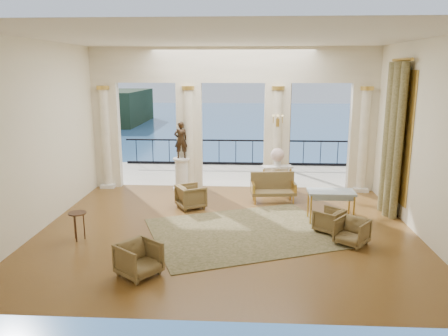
# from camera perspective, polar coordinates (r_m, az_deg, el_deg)

# --- Properties ---
(floor) EXTENTS (9.00, 9.00, 0.00)m
(floor) POSITION_cam_1_polar(r_m,az_deg,el_deg) (10.76, 0.38, -7.99)
(floor) COLOR #532F10
(floor) RESTS_ON ground
(room_walls) EXTENTS (9.00, 9.00, 9.00)m
(room_walls) POSITION_cam_1_polar(r_m,az_deg,el_deg) (8.99, 0.06, 6.79)
(room_walls) COLOR white
(room_walls) RESTS_ON ground
(arcade) EXTENTS (9.00, 0.56, 4.50)m
(arcade) POSITION_cam_1_polar(r_m,az_deg,el_deg) (13.93, 1.17, 7.70)
(arcade) COLOR beige
(arcade) RESTS_ON ground
(terrace) EXTENTS (10.00, 3.60, 0.10)m
(terrace) POSITION_cam_1_polar(r_m,az_deg,el_deg) (16.32, 1.38, -0.92)
(terrace) COLOR #B6AE97
(terrace) RESTS_ON ground
(balustrade) EXTENTS (9.00, 0.06, 1.03)m
(balustrade) POSITION_cam_1_polar(r_m,az_deg,el_deg) (17.78, 1.55, 1.74)
(balustrade) COLOR black
(balustrade) RESTS_ON terrace
(palm_tree) EXTENTS (2.00, 2.00, 4.50)m
(palm_tree) POSITION_cam_1_polar(r_m,az_deg,el_deg) (16.72, 8.61, 13.59)
(palm_tree) COLOR #4C3823
(palm_tree) RESTS_ON terrace
(headland) EXTENTS (22.00, 18.00, 6.00)m
(headland) POSITION_cam_1_polar(r_m,az_deg,el_deg) (85.93, -17.78, 7.64)
(headland) COLOR black
(headland) RESTS_ON sea
(sea) EXTENTS (160.00, 160.00, 0.00)m
(sea) POSITION_cam_1_polar(r_m,az_deg,el_deg) (70.73, 2.76, 4.80)
(sea) COLOR #275389
(sea) RESTS_ON ground
(curtain) EXTENTS (0.33, 1.40, 4.09)m
(curtain) POSITION_cam_1_polar(r_m,az_deg,el_deg) (12.29, 21.18, 3.51)
(curtain) COLOR brown
(curtain) RESTS_ON ground
(window_frame) EXTENTS (0.04, 1.60, 3.40)m
(window_frame) POSITION_cam_1_polar(r_m,az_deg,el_deg) (12.34, 22.03, 3.85)
(window_frame) COLOR gold
(window_frame) RESTS_ON room_walls
(wall_sconce) EXTENTS (0.30, 0.11, 0.33)m
(wall_sconce) POSITION_cam_1_polar(r_m,az_deg,el_deg) (13.68, 7.02, 6.02)
(wall_sconce) COLOR gold
(wall_sconce) RESTS_ON arcade
(rug) EXTENTS (5.19, 4.66, 0.02)m
(rug) POSITION_cam_1_polar(r_m,az_deg,el_deg) (10.56, 2.68, -8.37)
(rug) COLOR #31381A
(rug) RESTS_ON ground
(armchair_a) EXTENTS (0.94, 0.95, 0.71)m
(armchair_a) POSITION_cam_1_polar(r_m,az_deg,el_deg) (8.53, -11.08, -11.41)
(armchair_a) COLOR #48391F
(armchair_a) RESTS_ON ground
(armchair_b) EXTENTS (0.86, 0.85, 0.65)m
(armchair_b) POSITION_cam_1_polar(r_m,az_deg,el_deg) (10.17, 16.38, -7.85)
(armchair_b) COLOR #48391F
(armchair_b) RESTS_ON ground
(armchair_c) EXTENTS (0.81, 0.82, 0.62)m
(armchair_c) POSITION_cam_1_polar(r_m,az_deg,el_deg) (10.81, 13.56, -6.53)
(armchair_c) COLOR #48391F
(armchair_c) RESTS_ON ground
(armchair_d) EXTENTS (0.93, 0.94, 0.73)m
(armchair_d) POSITION_cam_1_polar(r_m,az_deg,el_deg) (12.28, -4.33, -3.58)
(armchair_d) COLOR #48391F
(armchair_d) RESTS_ON ground
(settee) EXTENTS (1.34, 0.68, 0.86)m
(settee) POSITION_cam_1_polar(r_m,az_deg,el_deg) (12.92, 6.40, -2.52)
(settee) COLOR #48391F
(settee) RESTS_ON ground
(game_table) EXTENTS (1.17, 0.64, 0.80)m
(game_table) POSITION_cam_1_polar(r_m,az_deg,el_deg) (11.42, 13.82, -3.33)
(game_table) COLOR #9AB3C5
(game_table) RESTS_ON ground
(pedestal) EXTENTS (0.57, 0.57, 1.05)m
(pedestal) POSITION_cam_1_polar(r_m,az_deg,el_deg) (14.11, -5.55, -0.86)
(pedestal) COLOR silver
(pedestal) RESTS_ON ground
(statue) EXTENTS (0.48, 0.37, 1.17)m
(statue) POSITION_cam_1_polar(r_m,az_deg,el_deg) (13.89, -5.65, 3.66)
(statue) COLOR #2F2115
(statue) RESTS_ON pedestal
(console_table) EXTENTS (0.98, 0.52, 0.89)m
(console_table) POSITION_cam_1_polar(r_m,az_deg,el_deg) (13.64, 6.95, -0.36)
(console_table) COLOR silver
(console_table) RESTS_ON ground
(urn) EXTENTS (0.42, 0.42, 0.56)m
(urn) POSITION_cam_1_polar(r_m,az_deg,el_deg) (13.54, 7.00, 1.58)
(urn) COLOR silver
(urn) RESTS_ON console_table
(side_table) EXTENTS (0.40, 0.40, 0.66)m
(side_table) POSITION_cam_1_polar(r_m,az_deg,el_deg) (10.47, -18.60, -6.02)
(side_table) COLOR black
(side_table) RESTS_ON ground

